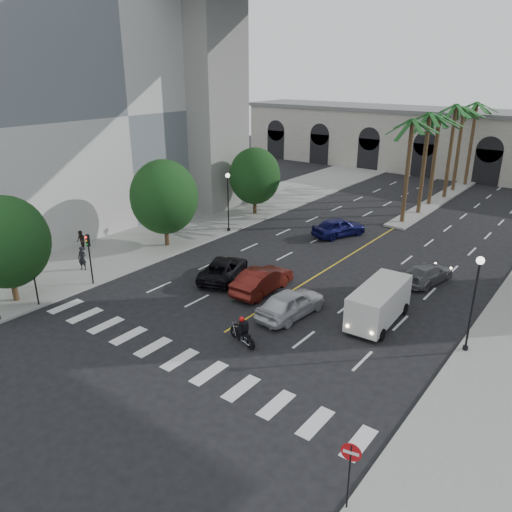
{
  "coord_description": "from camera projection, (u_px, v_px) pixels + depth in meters",
  "views": [
    {
      "loc": [
        16.26,
        -16.61,
        14.01
      ],
      "look_at": [
        -0.79,
        6.0,
        3.19
      ],
      "focal_mm": 35.0,
      "sensor_mm": 36.0,
      "label": 1
    }
  ],
  "objects": [
    {
      "name": "palm_c",
      "position": [
        439.0,
        120.0,
        50.32
      ],
      "size": [
        3.2,
        3.2,
        10.1
      ],
      "color": "#47331E",
      "rests_on": "ground"
    },
    {
      "name": "sidewalk_left",
      "position": [
        192.0,
        227.0,
        46.13
      ],
      "size": [
        8.0,
        100.0,
        0.15
      ],
      "primitive_type": "cube",
      "color": "gray",
      "rests_on": "ground"
    },
    {
      "name": "lamp_post_right",
      "position": [
        474.0,
        296.0,
        24.94
      ],
      "size": [
        0.4,
        0.4,
        5.35
      ],
      "color": "black",
      "rests_on": "ground"
    },
    {
      "name": "pedestrian_b",
      "position": [
        81.0,
        240.0,
        39.91
      ],
      "size": [
        0.86,
        0.72,
        1.59
      ],
      "primitive_type": "imported",
      "rotation": [
        0.0,
        0.0,
        -0.17
      ],
      "color": "black",
      "rests_on": "sidewalk_left"
    },
    {
      "name": "palm_a",
      "position": [
        412.0,
        125.0,
        44.17
      ],
      "size": [
        3.2,
        3.2,
        10.3
      ],
      "color": "#47331E",
      "rests_on": "ground"
    },
    {
      "name": "ground",
      "position": [
        200.0,
        347.0,
        26.53
      ],
      "size": [
        140.0,
        140.0,
        0.0
      ],
      "primitive_type": "plane",
      "color": "black",
      "rests_on": "ground"
    },
    {
      "name": "building_left",
      "position": [
        73.0,
        108.0,
        46.99
      ],
      "size": [
        16.5,
        32.5,
        20.6
      ],
      "color": "silver",
      "rests_on": "ground"
    },
    {
      "name": "pier_building",
      "position": [
        483.0,
        144.0,
        66.03
      ],
      "size": [
        71.0,
        10.5,
        8.5
      ],
      "color": "beige",
      "rests_on": "ground"
    },
    {
      "name": "street_tree_near",
      "position": [
        6.0,
        242.0,
        30.17
      ],
      "size": [
        5.2,
        5.2,
        6.89
      ],
      "color": "#382616",
      "rests_on": "ground"
    },
    {
      "name": "palm_e",
      "position": [
        464.0,
        112.0,
        56.13
      ],
      "size": [
        3.2,
        3.2,
        10.4
      ],
      "color": "#47331E",
      "rests_on": "ground"
    },
    {
      "name": "motorcycle_rider",
      "position": [
        243.0,
        332.0,
        26.62
      ],
      "size": [
        2.14,
        0.83,
        1.59
      ],
      "rotation": [
        0.0,
        0.0,
        -0.3
      ],
      "color": "black",
      "rests_on": "ground"
    },
    {
      "name": "car_c",
      "position": [
        224.0,
        269.0,
        34.85
      ],
      "size": [
        4.18,
        5.75,
        1.45
      ],
      "primitive_type": "imported",
      "rotation": [
        0.0,
        0.0,
        3.52
      ],
      "color": "black",
      "rests_on": "ground"
    },
    {
      "name": "car_b",
      "position": [
        262.0,
        280.0,
        32.77
      ],
      "size": [
        1.92,
        5.12,
        1.67
      ],
      "primitive_type": "imported",
      "rotation": [
        0.0,
        0.0,
        3.17
      ],
      "color": "#521410",
      "rests_on": "ground"
    },
    {
      "name": "palm_f",
      "position": [
        477.0,
        107.0,
        58.85
      ],
      "size": [
        3.2,
        3.2,
        10.7
      ],
      "color": "#47331E",
      "rests_on": "ground"
    },
    {
      "name": "traffic_signal_near",
      "position": [
        33.0,
        269.0,
        30.13
      ],
      "size": [
        0.25,
        0.18,
        3.65
      ],
      "color": "black",
      "rests_on": "ground"
    },
    {
      "name": "pedestrian_a",
      "position": [
        82.0,
        258.0,
        35.95
      ],
      "size": [
        0.75,
        0.64,
        1.75
      ],
      "primitive_type": "imported",
      "rotation": [
        0.0,
        0.0,
        0.42
      ],
      "color": "black",
      "rests_on": "sidewalk_left"
    },
    {
      "name": "street_tree_far",
      "position": [
        255.0,
        176.0,
        48.86
      ],
      "size": [
        5.04,
        5.04,
        6.68
      ],
      "color": "#382616",
      "rests_on": "ground"
    },
    {
      "name": "car_e",
      "position": [
        339.0,
        227.0,
        43.55
      ],
      "size": [
        3.75,
        5.3,
        1.68
      ],
      "primitive_type": "imported",
      "rotation": [
        0.0,
        0.0,
        2.74
      ],
      "color": "#0F1149",
      "rests_on": "ground"
    },
    {
      "name": "car_d",
      "position": [
        427.0,
        273.0,
        34.25
      ],
      "size": [
        2.77,
        4.96,
        1.36
      ],
      "primitive_type": "imported",
      "rotation": [
        0.0,
        0.0,
        2.95
      ],
      "color": "slate",
      "rests_on": "ground"
    },
    {
      "name": "do_not_enter_sign",
      "position": [
        350.0,
        463.0,
        16.07
      ],
      "size": [
        0.68,
        0.17,
        2.81
      ],
      "rotation": [
        0.0,
        0.0,
        0.2
      ],
      "color": "black",
      "rests_on": "ground"
    },
    {
      "name": "car_a",
      "position": [
        291.0,
        303.0,
        29.6
      ],
      "size": [
        2.42,
        5.07,
        1.67
      ],
      "primitive_type": "imported",
      "rotation": [
        0.0,
        0.0,
        3.05
      ],
      "color": "silver",
      "rests_on": "ground"
    },
    {
      "name": "median",
      "position": [
        437.0,
        201.0,
        54.84
      ],
      "size": [
        2.0,
        24.0,
        0.2
      ],
      "primitive_type": "cube",
      "color": "gray",
      "rests_on": "ground"
    },
    {
      "name": "cargo_van",
      "position": [
        379.0,
        303.0,
        28.68
      ],
      "size": [
        2.36,
        5.44,
        2.28
      ],
      "rotation": [
        0.0,
        0.0,
        0.05
      ],
      "color": "silver",
      "rests_on": "ground"
    },
    {
      "name": "palm_d",
      "position": [
        456.0,
        110.0,
        52.84
      ],
      "size": [
        3.2,
        3.2,
        10.9
      ],
      "color": "#47331E",
      "rests_on": "ground"
    },
    {
      "name": "traffic_signal_far",
      "position": [
        89.0,
        251.0,
        33.11
      ],
      "size": [
        0.25,
        0.18,
        3.65
      ],
      "color": "black",
      "rests_on": "ground"
    },
    {
      "name": "street_tree_mid",
      "position": [
        164.0,
        197.0,
        39.8
      ],
      "size": [
        5.44,
        5.44,
        7.21
      ],
      "color": "#382616",
      "rests_on": "ground"
    },
    {
      "name": "lamp_post_left_far",
      "position": [
        228.0,
        197.0,
        43.73
      ],
      "size": [
        0.4,
        0.4,
        5.35
      ],
      "color": "black",
      "rests_on": "ground"
    },
    {
      "name": "palm_b",
      "position": [
        429.0,
        118.0,
        47.0
      ],
      "size": [
        3.2,
        3.2,
        10.6
      ],
      "color": "#47331E",
      "rests_on": "ground"
    }
  ]
}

